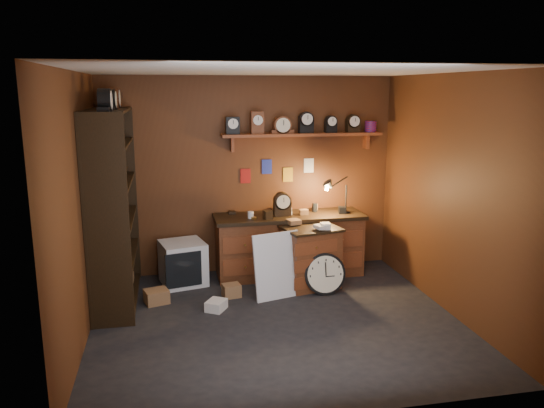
{
  "coord_description": "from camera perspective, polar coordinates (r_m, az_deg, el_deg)",
  "views": [
    {
      "loc": [
        -1.13,
        -5.35,
        2.52
      ],
      "look_at": [
        0.02,
        0.35,
        1.26
      ],
      "focal_mm": 35.0,
      "sensor_mm": 36.0,
      "label": 1
    }
  ],
  "objects": [
    {
      "name": "floor",
      "position": [
        6.02,
        0.49,
        -12.49
      ],
      "size": [
        4.0,
        4.0,
        0.0
      ],
      "primitive_type": "plane",
      "color": "black",
      "rests_on": "ground"
    },
    {
      "name": "workbench",
      "position": [
        7.31,
        1.87,
        -4.03
      ],
      "size": [
        2.04,
        0.66,
        1.36
      ],
      "color": "brown",
      "rests_on": "ground"
    },
    {
      "name": "big_round_clock",
      "position": [
        6.71,
        5.7,
        -7.5
      ],
      "size": [
        0.53,
        0.17,
        0.53
      ],
      "color": "black",
      "rests_on": "ground"
    },
    {
      "name": "mini_fridge",
      "position": [
        7.11,
        -9.56,
        -6.28
      ],
      "size": [
        0.65,
        0.67,
        0.57
      ],
      "rotation": [
        0.0,
        0.0,
        0.23
      ],
      "color": "silver",
      "rests_on": "ground"
    },
    {
      "name": "floor_box_b",
      "position": [
        6.31,
        -6.02,
        -10.78
      ],
      "size": [
        0.29,
        0.3,
        0.12
      ],
      "primitive_type": "cube",
      "rotation": [
        0.0,
        0.0,
        -0.55
      ],
      "color": "white",
      "rests_on": "ground"
    },
    {
      "name": "floor_box_c",
      "position": [
        6.67,
        -4.38,
        -9.26
      ],
      "size": [
        0.24,
        0.21,
        0.16
      ],
      "primitive_type": "cube",
      "rotation": [
        0.0,
        0.0,
        0.17
      ],
      "color": "#956841",
      "rests_on": "ground"
    },
    {
      "name": "white_panel",
      "position": [
        6.68,
        0.62,
        -9.93
      ],
      "size": [
        0.65,
        0.33,
        0.82
      ],
      "primitive_type": "cube",
      "rotation": [
        -0.17,
        0.0,
        0.26
      ],
      "color": "silver",
      "rests_on": "ground"
    },
    {
      "name": "shelving_unit",
      "position": [
        6.49,
        -17.03,
        0.45
      ],
      "size": [
        0.47,
        1.6,
        2.58
      ],
      "color": "black",
      "rests_on": "ground"
    },
    {
      "name": "room_shell",
      "position": [
        5.64,
        0.74,
        4.1
      ],
      "size": [
        4.02,
        3.62,
        2.71
      ],
      "color": "#552C14",
      "rests_on": "ground"
    },
    {
      "name": "low_cabinet",
      "position": [
        6.9,
        4.13,
        -5.41
      ],
      "size": [
        0.8,
        0.72,
        0.88
      ],
      "rotation": [
        0.0,
        0.0,
        0.21
      ],
      "color": "brown",
      "rests_on": "ground"
    },
    {
      "name": "floor_box_a",
      "position": [
        6.61,
        -12.31,
        -9.68
      ],
      "size": [
        0.32,
        0.3,
        0.17
      ],
      "primitive_type": "cube",
      "rotation": [
        0.0,
        0.0,
        0.29
      ],
      "color": "#956841",
      "rests_on": "ground"
    }
  ]
}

